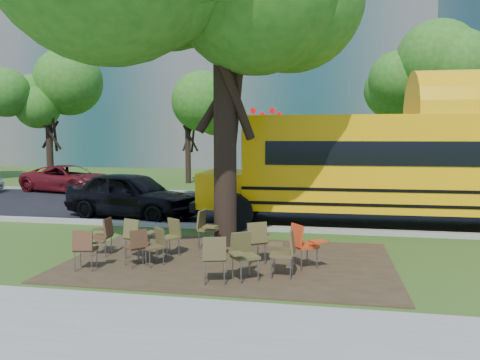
% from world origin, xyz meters
% --- Properties ---
extents(ground, '(160.00, 160.00, 0.00)m').
position_xyz_m(ground, '(0.00, 0.00, 0.00)').
color(ground, '#35581B').
rests_on(ground, ground).
extents(sidewalk, '(60.00, 4.00, 0.04)m').
position_xyz_m(sidewalk, '(0.00, -5.00, 0.02)').
color(sidewalk, gray).
rests_on(sidewalk, ground).
extents(dirt_patch, '(7.00, 4.50, 0.03)m').
position_xyz_m(dirt_patch, '(1.00, -0.50, 0.01)').
color(dirt_patch, '#382819').
rests_on(dirt_patch, ground).
extents(asphalt_road, '(80.00, 8.00, 0.04)m').
position_xyz_m(asphalt_road, '(0.00, 7.00, 0.02)').
color(asphalt_road, black).
rests_on(asphalt_road, ground).
extents(kerb_near, '(80.00, 0.25, 0.14)m').
position_xyz_m(kerb_near, '(0.00, 3.00, 0.07)').
color(kerb_near, gray).
rests_on(kerb_near, ground).
extents(kerb_far, '(80.00, 0.25, 0.14)m').
position_xyz_m(kerb_far, '(0.00, 11.10, 0.07)').
color(kerb_far, gray).
rests_on(kerb_far, ground).
extents(building_main, '(38.00, 16.00, 22.00)m').
position_xyz_m(building_main, '(-8.00, 36.00, 11.00)').
color(building_main, '#60605B').
rests_on(building_main, ground).
extents(bg_tree_0, '(5.20, 5.20, 7.18)m').
position_xyz_m(bg_tree_0, '(-12.00, 13.00, 4.57)').
color(bg_tree_0, black).
rests_on(bg_tree_0, ground).
extents(bg_tree_2, '(4.80, 4.80, 6.62)m').
position_xyz_m(bg_tree_2, '(-5.00, 16.00, 4.21)').
color(bg_tree_2, black).
rests_on(bg_tree_2, ground).
extents(bg_tree_3, '(5.60, 5.60, 7.84)m').
position_xyz_m(bg_tree_3, '(8.00, 14.00, 5.03)').
color(bg_tree_3, black).
rests_on(bg_tree_3, ground).
extents(school_bus, '(13.73, 3.35, 3.34)m').
position_xyz_m(school_bus, '(6.64, 4.19, 1.93)').
color(school_bus, '#FEB208').
rests_on(school_bus, ground).
extents(chair_0, '(0.58, 0.60, 0.87)m').
position_xyz_m(chair_0, '(-1.71, -1.78, 0.54)').
color(chair_0, '#4E301C').
rests_on(chair_0, ground).
extents(chair_1, '(0.75, 0.59, 0.94)m').
position_xyz_m(chair_1, '(-1.05, -0.75, 0.58)').
color(chair_1, brown).
rests_on(chair_1, ground).
extents(chair_2, '(0.56, 0.70, 0.82)m').
position_xyz_m(chair_2, '(-0.81, -1.29, 0.51)').
color(chair_2, '#492D1A').
rests_on(chair_2, ground).
extents(chair_3, '(0.70, 0.55, 0.81)m').
position_xyz_m(chair_3, '(-0.50, -1.12, 0.50)').
color(chair_3, '#4E4122').
rests_on(chair_3, ground).
extents(chair_4, '(0.63, 0.67, 0.93)m').
position_xyz_m(chair_4, '(1.08, -2.11, 0.57)').
color(chair_4, '#463B1E').
rests_on(chair_4, ground).
extents(chair_5, '(0.62, 0.78, 0.93)m').
position_xyz_m(chair_5, '(1.53, -1.81, 0.57)').
color(chair_5, brown).
rests_on(chair_5, ground).
extents(chair_6, '(0.55, 0.62, 0.93)m').
position_xyz_m(chair_6, '(2.31, -1.48, 0.58)').
color(chair_6, brown).
rests_on(chair_6, ground).
extents(chair_7, '(0.80, 0.64, 0.96)m').
position_xyz_m(chair_7, '(2.61, -0.85, 0.59)').
color(chair_7, red).
rests_on(chair_7, ground).
extents(chair_8, '(0.54, 0.58, 0.88)m').
position_xyz_m(chair_8, '(-1.95, -0.55, 0.55)').
color(chair_8, '#4F301C').
rests_on(chair_8, ground).
extents(chair_9, '(0.74, 0.58, 0.87)m').
position_xyz_m(chair_9, '(-0.45, -0.32, 0.54)').
color(chair_9, brown).
rests_on(chair_9, ground).
extents(chair_10, '(0.56, 0.69, 0.96)m').
position_xyz_m(chair_10, '(0.21, 0.49, 0.59)').
color(chair_10, brown).
rests_on(chair_10, ground).
extents(chair_11, '(0.63, 0.79, 0.95)m').
position_xyz_m(chair_11, '(1.61, -0.67, 0.59)').
color(chair_11, brown).
rests_on(chair_11, ground).
extents(black_car, '(4.96, 2.97, 1.58)m').
position_xyz_m(black_car, '(-3.38, 4.26, 0.79)').
color(black_car, black).
rests_on(black_car, ground).
extents(bg_car_red, '(5.20, 3.33, 1.33)m').
position_xyz_m(bg_car_red, '(-9.42, 10.51, 0.67)').
color(bg_car_red, '#590F14').
rests_on(bg_car_red, ground).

